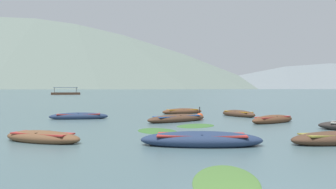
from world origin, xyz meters
TOP-DOWN VIEW (x-y plane):
  - ground_plane at (0.00, 1500.00)m, footprint 6000.00×6000.00m
  - mountain_1 at (-523.07, 1552.71)m, footprint 1981.52×1981.52m
  - mountain_2 at (44.73, 1623.55)m, footprint 1053.88×1053.88m
  - mountain_3 at (469.03, 1685.18)m, footprint 1610.36×1610.36m
  - rowboat_0 at (-8.65, 17.75)m, footprint 3.98×1.60m
  - rowboat_1 at (-2.07, 16.11)m, footprint 4.16×3.52m
  - rowboat_2 at (-1.30, 7.45)m, footprint 4.44×1.54m
  - rowboat_3 at (-1.56, 22.60)m, footprint 3.61×2.35m
  - rowboat_4 at (-7.35, 8.18)m, footprint 3.57×2.23m
  - rowboat_5 at (2.47, 19.98)m, footprint 2.60×3.18m
  - rowboat_7 at (3.75, 7.91)m, footprint 3.90×2.04m
  - rowboat_8 at (3.65, 15.48)m, footprint 3.41×2.84m
  - ferry_0 at (-36.84, 102.38)m, footprint 9.61×6.46m
  - mooring_buoy at (-0.48, 18.58)m, footprint 0.50×0.50m
  - weed_patch_0 at (-1.17, 2.72)m, footprint 1.84×3.37m
  - weed_patch_1 at (-1.09, 13.65)m, footprint 2.92×2.94m
  - weed_patch_2 at (-3.09, 11.43)m, footprint 2.66×2.95m

SIDE VIEW (x-z plane):
  - ground_plane at x=0.00m, z-range 0.00..0.00m
  - weed_patch_0 at x=-1.17m, z-range -0.07..0.07m
  - weed_patch_1 at x=-1.09m, z-range -0.07..0.07m
  - weed_patch_2 at x=-3.09m, z-range -0.07..0.07m
  - mooring_buoy at x=-0.48m, z-range -0.35..0.57m
  - rowboat_3 at x=-1.56m, z-range -0.10..0.44m
  - rowboat_4 at x=-7.35m, z-range -0.10..0.44m
  - rowboat_0 at x=-8.65m, z-range -0.10..0.44m
  - rowboat_1 at x=-2.07m, z-range -0.11..0.46m
  - rowboat_7 at x=3.75m, z-range -0.11..0.47m
  - rowboat_8 at x=3.65m, z-range -0.11..0.47m
  - rowboat_5 at x=2.47m, z-range -0.11..0.47m
  - rowboat_2 at x=-1.30m, z-range -0.12..0.52m
  - ferry_0 at x=-36.84m, z-range -0.82..1.71m
  - mountain_2 at x=44.73m, z-range 0.00..270.09m
  - mountain_1 at x=-523.07m, z-range 0.00..496.97m
  - mountain_3 at x=469.03m, z-range 0.00..498.83m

